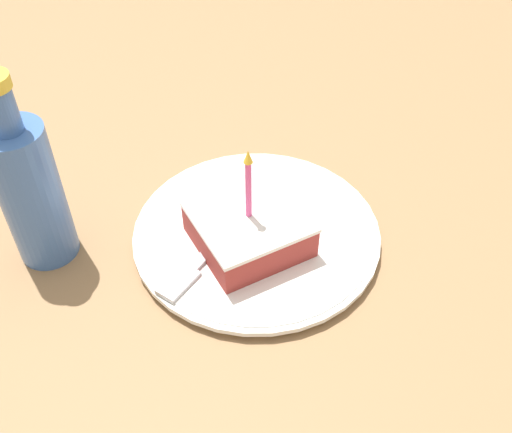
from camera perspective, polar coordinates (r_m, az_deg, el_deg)
name	(u,v)px	position (r m, az deg, el deg)	size (l,w,h in m)	color
ground_plane	(267,265)	(0.67, 1.07, -4.64)	(2.40, 2.40, 0.04)	olive
plate	(256,234)	(0.66, 0.00, -1.65)	(0.27, 0.27, 0.01)	white
cake_slice	(249,228)	(0.63, -0.68, -1.13)	(0.11, 0.11, 0.12)	#99332D
fork	(211,250)	(0.63, -4.30, -3.16)	(0.17, 0.10, 0.00)	#B2B2B7
bottle	(30,190)	(0.63, -20.74, 2.40)	(0.06, 0.06, 0.22)	#3F66A5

